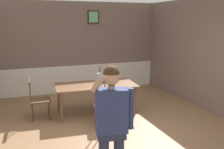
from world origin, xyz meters
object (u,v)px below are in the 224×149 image
chair_near_window (39,99)px  chair_by_doorway (104,105)px  person_figure (112,120)px  dining_table (96,87)px

chair_near_window → chair_by_doorway: bearing=55.9°
chair_by_doorway → person_figure: person_figure is taller
dining_table → chair_near_window: bearing=174.9°
dining_table → chair_by_doorway: bearing=-95.4°
dining_table → chair_near_window: (-1.36, 0.12, -0.19)m
chair_by_doorway → person_figure: size_ratio=0.62×
dining_table → chair_by_doorway: (-0.08, -0.86, -0.17)m
dining_table → chair_near_window: size_ratio=2.17×
dining_table → chair_near_window: 1.38m
person_figure → chair_by_doorway: bearing=-94.7°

